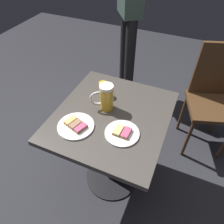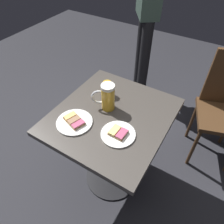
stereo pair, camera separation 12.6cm
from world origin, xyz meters
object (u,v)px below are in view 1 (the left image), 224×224
cafe_chair (212,94)px  patron_standing (130,9)px  plate_near (76,125)px  beer_mug (106,98)px  beer_glass_small (103,89)px  plate_far (122,133)px

cafe_chair → patron_standing: bearing=-43.9°
plate_near → cafe_chair: size_ratio=0.22×
beer_mug → beer_glass_small: (-0.11, -0.07, -0.04)m
beer_glass_small → beer_mug: bearing=32.3°
beer_mug → cafe_chair: bearing=137.1°
plate_near → cafe_chair: (-0.91, 0.74, -0.21)m
plate_far → beer_glass_small: (-0.27, -0.24, 0.04)m
plate_near → patron_standing: size_ratio=0.13×
beer_mug → patron_standing: (-1.14, -0.27, 0.13)m
plate_far → plate_near: bearing=-78.1°
plate_near → plate_far: (-0.06, 0.26, -0.00)m
plate_far → cafe_chair: 1.00m
plate_near → beer_mug: (-0.21, 0.10, 0.08)m
beer_mug → beer_glass_small: 0.14m
beer_mug → patron_standing: patron_standing is taller
beer_mug → cafe_chair: cafe_chair is taller
beer_mug → patron_standing: bearing=-166.8°
plate_near → cafe_chair: cafe_chair is taller
plate_near → plate_far: 0.27m
plate_far → beer_mug: bearing=-132.3°
plate_far → beer_glass_small: 0.36m
plate_near → beer_mug: beer_mug is taller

